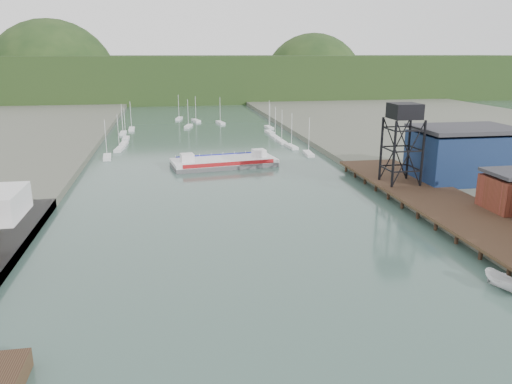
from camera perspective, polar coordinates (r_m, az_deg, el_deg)
name	(u,v)px	position (r m, az deg, el deg)	size (l,w,h in m)	color
east_pier	(442,201)	(95.65, 20.44, -1.00)	(14.00, 70.00, 2.45)	black
lift_tower	(404,116)	(103.25, 16.59, 8.31)	(6.50, 6.50, 16.00)	black
blue_shed	(463,154)	(113.62, 22.62, 3.98)	(20.50, 14.50, 11.30)	#0D1B3A
marina_sailboats	(201,135)	(174.72, -6.34, 6.53)	(57.71, 92.65, 0.90)	silver
distant_hills	(177,80)	(335.63, -9.03, 12.48)	(500.00, 120.00, 80.00)	black
chain_ferry	(224,162)	(126.41, -3.68, 3.45)	(27.13, 13.96, 3.73)	#4E4E51
motorboat	(504,282)	(67.81, 26.51, -9.20)	(2.06, 5.47, 2.11)	silver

